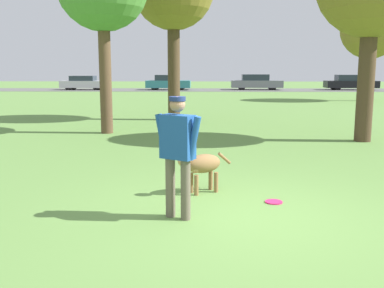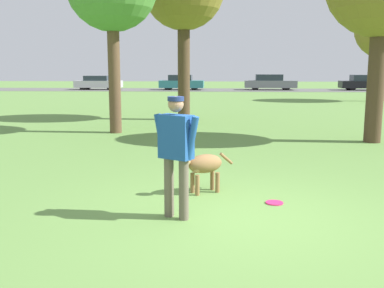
# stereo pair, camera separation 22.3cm
# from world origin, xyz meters

# --- Properties ---
(ground_plane) EXTENTS (120.00, 120.00, 0.00)m
(ground_plane) POSITION_xyz_m (0.00, 0.00, 0.00)
(ground_plane) COLOR #608C42
(far_road_strip) EXTENTS (120.00, 6.00, 0.01)m
(far_road_strip) POSITION_xyz_m (0.00, 34.87, 0.01)
(far_road_strip) COLOR #5B5B59
(far_road_strip) RESTS_ON ground_plane
(person) EXTENTS (0.65, 0.43, 1.63)m
(person) POSITION_xyz_m (-0.83, -0.07, 0.96)
(person) COLOR #665B4C
(person) RESTS_ON ground_plane
(dog) EXTENTS (0.90, 0.61, 0.66)m
(dog) POSITION_xyz_m (-0.52, 1.17, 0.45)
(dog) COLOR olive
(dog) RESTS_ON ground_plane
(frisbee) EXTENTS (0.26, 0.26, 0.02)m
(frisbee) POSITION_xyz_m (0.57, 0.66, 0.01)
(frisbee) COLOR #E52366
(frisbee) RESTS_ON ground_plane
(parked_car_silver) EXTENTS (4.12, 1.80, 1.27)m
(parked_car_silver) POSITION_xyz_m (-11.20, 34.69, 0.63)
(parked_car_silver) COLOR #B7B7BC
(parked_car_silver) RESTS_ON ground_plane
(parked_car_teal) EXTENTS (3.98, 1.91, 1.35)m
(parked_car_teal) POSITION_xyz_m (-3.62, 34.80, 0.66)
(parked_car_teal) COLOR teal
(parked_car_teal) RESTS_ON ground_plane
(parked_car_grey) EXTENTS (4.62, 1.95, 1.39)m
(parked_car_grey) POSITION_xyz_m (4.33, 35.15, 0.68)
(parked_car_grey) COLOR slate
(parked_car_grey) RESTS_ON ground_plane
(parked_car_black) EXTENTS (4.60, 1.84, 1.36)m
(parked_car_black) POSITION_xyz_m (12.79, 35.14, 0.66)
(parked_car_black) COLOR black
(parked_car_black) RESTS_ON ground_plane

